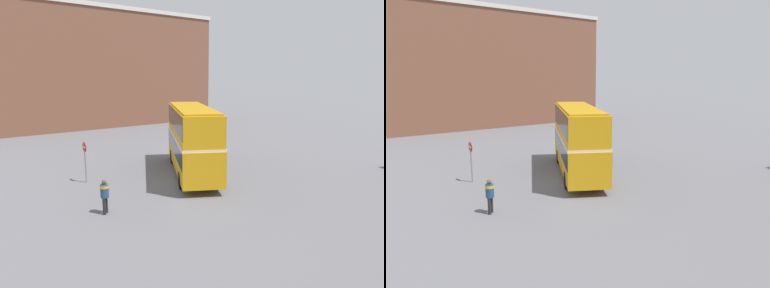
% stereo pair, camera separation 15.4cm
% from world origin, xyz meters
% --- Properties ---
extents(ground_plane, '(240.00, 240.00, 0.00)m').
position_xyz_m(ground_plane, '(0.00, 0.00, 0.00)').
color(ground_plane, slate).
extents(building_row_left, '(8.70, 32.22, 15.45)m').
position_xyz_m(building_row_left, '(-29.12, 6.48, 7.74)').
color(building_row_left, brown).
rests_on(building_row_left, ground_plane).
extents(double_decker_bus, '(10.03, 6.96, 4.65)m').
position_xyz_m(double_decker_bus, '(-1.56, 2.00, 2.67)').
color(double_decker_bus, gold).
rests_on(double_decker_bus, ground_plane).
extents(pedestrian_foreground, '(0.60, 0.60, 1.74)m').
position_xyz_m(pedestrian_foreground, '(1.66, -5.70, 1.07)').
color(pedestrian_foreground, '#232328').
rests_on(pedestrian_foreground, ground_plane).
extents(no_entry_sign, '(0.64, 0.08, 2.63)m').
position_xyz_m(no_entry_sign, '(-3.90, -4.69, 1.77)').
color(no_entry_sign, gray).
rests_on(no_entry_sign, ground_plane).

